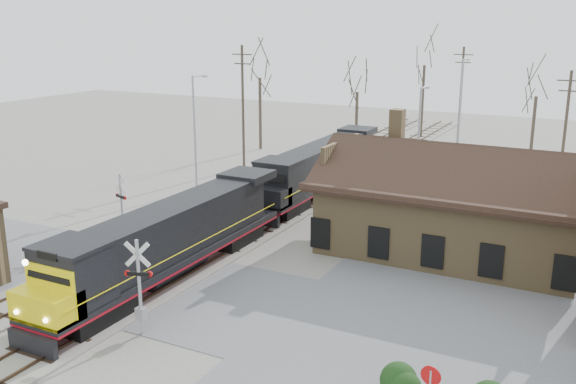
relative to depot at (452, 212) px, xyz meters
name	(u,v)px	position (x,y,z in m)	size (l,w,h in m)	color
ground	(157,287)	(-11.99, -12.00, -2.41)	(140.00, 140.00, 0.00)	#9A958B
road	(156,286)	(-11.99, -12.00, -2.39)	(60.00, 9.00, 0.03)	slate
parking_lot	(542,329)	(6.01, -8.00, -2.39)	(22.00, 26.00, 0.03)	slate
track_main	(291,210)	(-11.99, 3.00, -2.34)	(3.40, 90.00, 0.24)	#9A958B
track_siding	(237,202)	(-16.49, 3.00, -2.34)	(3.40, 90.00, 0.24)	#9A958B
depot	(452,212)	(0.00, 0.00, 0.00)	(15.20, 9.31, 7.90)	olive
locomotive_lead	(164,242)	(-11.99, -11.22, -0.27)	(2.74, 18.36, 4.07)	black
locomotive_trailing	(317,169)	(-11.99, 7.42, -0.27)	(2.74, 18.36, 3.85)	black
crossbuck_near	(140,291)	(-9.28, -16.36, -0.40)	(1.18, 0.51, 4.31)	#A5A8AD
crossbuck_far	(122,208)	(-18.62, -6.88, -0.50)	(1.13, 0.44, 4.07)	#A5A8AD
hedge_a	(399,381)	(2.00, -15.91, -1.73)	(1.35, 1.35, 1.35)	black
streetlight_a	(195,127)	(-21.32, 4.93, 2.63)	(0.25, 2.04, 9.00)	#A5A8AD
streetlight_b	(419,138)	(-4.81, 9.51, 2.36)	(0.25, 2.04, 8.48)	#A5A8AD
streetlight_c	(460,110)	(-4.42, 20.79, 3.08)	(0.25, 2.04, 9.89)	#A5A8AD
utility_pole_a	(243,105)	(-22.01, 13.24, 3.31)	(2.00, 0.24, 10.96)	#382D23
utility_pole_b	(461,95)	(-6.97, 32.22, 3.04)	(2.00, 0.24, 10.43)	#382D23
utility_pole_c	(565,127)	(4.26, 19.09, 2.47)	(2.00, 0.24, 9.32)	#382D23
tree_a	(260,66)	(-25.06, 21.65, 6.18)	(4.92, 4.92, 12.05)	#382D23
tree_b	(357,82)	(-15.46, 24.35, 4.74)	(4.10, 4.10, 10.04)	#382D23
tree_c	(425,53)	(-11.92, 35.57, 7.16)	(5.48, 5.48, 13.42)	#382D23
tree_d	(537,86)	(0.68, 29.97, 4.56)	(4.00, 4.00, 9.79)	#382D23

